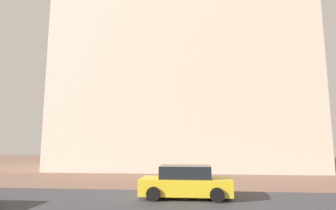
% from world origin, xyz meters
% --- Properties ---
extents(ground_plane, '(120.00, 120.00, 0.00)m').
position_xyz_m(ground_plane, '(0.00, 10.00, 0.00)').
color(ground_plane, brown).
extents(street_asphalt_strip, '(120.00, 7.85, 0.00)m').
position_xyz_m(street_asphalt_strip, '(0.00, 8.29, 0.00)').
color(street_asphalt_strip, '#38383D').
rests_on(street_asphalt_strip, ground_plane).
extents(landmark_building, '(26.39, 13.22, 33.01)m').
position_xyz_m(landmark_building, '(-0.26, 27.77, 11.04)').
color(landmark_building, beige).
rests_on(landmark_building, ground_plane).
extents(car_yellow, '(4.29, 2.10, 1.52)m').
position_xyz_m(car_yellow, '(0.49, 10.02, 0.72)').
color(car_yellow, gold).
rests_on(car_yellow, ground_plane).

